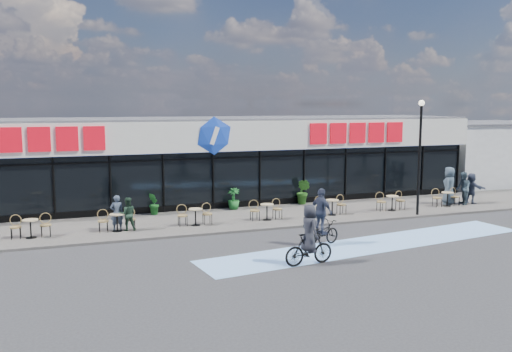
# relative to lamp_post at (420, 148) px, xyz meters

# --- Properties ---
(ground) EXTENTS (120.00, 120.00, 0.00)m
(ground) POSITION_rel_lamp_post_xyz_m (-8.82, -2.30, -3.31)
(ground) COLOR #28282B
(ground) RESTS_ON ground
(sidewalk) EXTENTS (44.00, 5.00, 0.10)m
(sidewalk) POSITION_rel_lamp_post_xyz_m (-8.82, 2.20, -3.26)
(sidewalk) COLOR #57534D
(sidewalk) RESTS_ON ground
(bike_lane) EXTENTS (14.17, 4.13, 0.01)m
(bike_lane) POSITION_rel_lamp_post_xyz_m (-4.82, -3.80, -3.30)
(bike_lane) COLOR #79AAE5
(bike_lane) RESTS_ON ground
(building) EXTENTS (30.60, 6.57, 4.75)m
(building) POSITION_rel_lamp_post_xyz_m (-8.82, 7.63, -0.97)
(building) COLOR black
(building) RESTS_ON ground
(neighbour_building) EXTENTS (9.20, 7.20, 4.11)m
(neighbour_building) POSITION_rel_lamp_post_xyz_m (11.68, 8.70, -1.25)
(neighbour_building) COLOR silver
(neighbour_building) RESTS_ON ground
(lamp_post) EXTENTS (0.28, 0.28, 5.43)m
(lamp_post) POSITION_rel_lamp_post_xyz_m (0.00, 0.00, 0.00)
(lamp_post) COLOR black
(lamp_post) RESTS_ON sidewalk
(bistro_set_1) EXTENTS (1.54, 0.62, 0.90)m
(bistro_set_1) POSITION_rel_lamp_post_xyz_m (-17.18, 1.36, -2.75)
(bistro_set_1) COLOR tan
(bistro_set_1) RESTS_ON sidewalk
(bistro_set_2) EXTENTS (1.54, 0.62, 0.90)m
(bistro_set_2) POSITION_rel_lamp_post_xyz_m (-13.86, 1.36, -2.75)
(bistro_set_2) COLOR tan
(bistro_set_2) RESTS_ON sidewalk
(bistro_set_3) EXTENTS (1.54, 0.62, 0.90)m
(bistro_set_3) POSITION_rel_lamp_post_xyz_m (-10.54, 1.36, -2.75)
(bistro_set_3) COLOR tan
(bistro_set_3) RESTS_ON sidewalk
(bistro_set_4) EXTENTS (1.54, 0.62, 0.90)m
(bistro_set_4) POSITION_rel_lamp_post_xyz_m (-7.22, 1.36, -2.75)
(bistro_set_4) COLOR tan
(bistro_set_4) RESTS_ON sidewalk
(bistro_set_5) EXTENTS (1.54, 0.62, 0.90)m
(bistro_set_5) POSITION_rel_lamp_post_xyz_m (-3.90, 1.36, -2.75)
(bistro_set_5) COLOR tan
(bistro_set_5) RESTS_ON sidewalk
(bistro_set_6) EXTENTS (1.54, 0.62, 0.90)m
(bistro_set_6) POSITION_rel_lamp_post_xyz_m (-0.57, 1.36, -2.75)
(bistro_set_6) COLOR tan
(bistro_set_6) RESTS_ON sidewalk
(bistro_set_7) EXTENTS (1.54, 0.62, 0.90)m
(bistro_set_7) POSITION_rel_lamp_post_xyz_m (2.75, 1.36, -2.75)
(bistro_set_7) COLOR tan
(bistro_set_7) RESTS_ON sidewalk
(potted_plant_left) EXTENTS (0.49, 0.59, 1.05)m
(potted_plant_left) POSITION_rel_lamp_post_xyz_m (-11.87, 4.18, -2.68)
(potted_plant_left) COLOR #1C6321
(potted_plant_left) RESTS_ON sidewalk
(potted_plant_mid) EXTENTS (0.81, 0.81, 1.07)m
(potted_plant_mid) POSITION_rel_lamp_post_xyz_m (-7.90, 4.22, -2.67)
(potted_plant_mid) COLOR #1B6124
(potted_plant_mid) RESTS_ON sidewalk
(potted_plant_right) EXTENTS (0.88, 0.93, 1.33)m
(potted_plant_right) POSITION_rel_lamp_post_xyz_m (-4.03, 4.30, -2.54)
(potted_plant_right) COLOR #2D681D
(potted_plant_right) RESTS_ON sidewalk
(patron_left) EXTENTS (0.56, 0.38, 1.50)m
(patron_left) POSITION_rel_lamp_post_xyz_m (-13.85, 1.44, -2.46)
(patron_left) COLOR #344051
(patron_left) RESTS_ON sidewalk
(patron_right) EXTENTS (0.70, 0.56, 1.40)m
(patron_right) POSITION_rel_lamp_post_xyz_m (-13.42, 1.29, -2.51)
(patron_right) COLOR #1B3223
(patron_right) RESTS_ON sidewalk
(pedestrian_a) EXTENTS (0.89, 1.00, 1.72)m
(pedestrian_a) POSITION_rel_lamp_post_xyz_m (3.89, 1.46, -2.35)
(pedestrian_a) COLOR #33444F
(pedestrian_a) RESTS_ON sidewalk
(pedestrian_b) EXTENTS (0.74, 1.57, 1.63)m
(pedestrian_b) POSITION_rel_lamp_post_xyz_m (4.49, 1.54, -2.39)
(pedestrian_b) COLOR #31394D
(pedestrian_b) RESTS_ON sidewalk
(pedestrian_c) EXTENTS (1.14, 1.12, 1.98)m
(pedestrian_c) POSITION_rel_lamp_post_xyz_m (3.18, 1.71, -2.22)
(pedestrian_c) COLOR #334350
(pedestrian_c) RESTS_ON sidewalk
(cyclist_a) EXTENTS (1.94, 1.25, 2.21)m
(cyclist_a) POSITION_rel_lamp_post_xyz_m (-6.76, -3.33, -2.48)
(cyclist_a) COLOR black
(cyclist_a) RESTS_ON ground
(cyclist_c) EXTENTS (1.85, 0.84, 2.05)m
(cyclist_c) POSITION_rel_lamp_post_xyz_m (-8.24, -5.40, -2.49)
(cyclist_c) COLOR black
(cyclist_c) RESTS_ON ground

